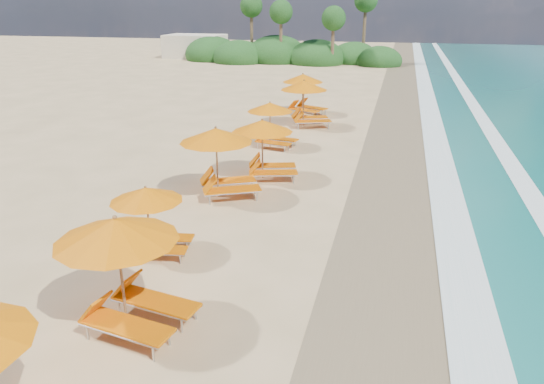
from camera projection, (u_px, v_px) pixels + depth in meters
ground at (272, 228)px, 15.91m from camera, size 160.00×160.00×0.00m
wet_sand at (403, 241)px, 15.00m from camera, size 4.00×160.00×0.01m
surf_foam at (501, 251)px, 14.37m from camera, size 4.00×160.00×0.01m
station_3 at (128, 267)px, 10.57m from camera, size 3.11×2.96×2.60m
station_4 at (153, 216)px, 13.93m from camera, size 2.39×2.27×2.01m
station_5 at (222, 158)px, 18.00m from camera, size 3.45×3.45×2.61m
station_6 at (267, 145)px, 19.95m from camera, size 3.06×2.97×2.43m
station_7 at (273, 122)px, 24.34m from camera, size 2.70×2.59×2.22m
station_8 at (307, 100)px, 28.37m from camera, size 3.38×3.32×2.64m
station_9 at (305, 92)px, 31.43m from camera, size 3.34×3.31×2.56m
treeline at (284, 54)px, 59.16m from camera, size 25.80×8.80×9.74m
beach_building at (195, 46)px, 64.03m from camera, size 7.00×5.00×2.80m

